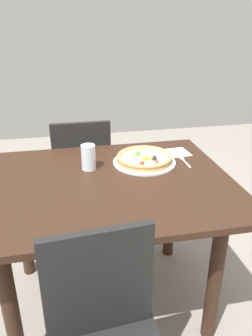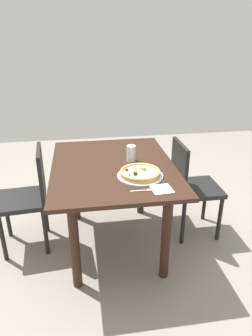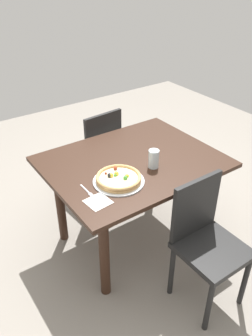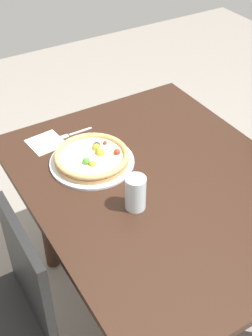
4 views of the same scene
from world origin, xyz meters
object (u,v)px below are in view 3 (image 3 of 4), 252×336
object	(u,v)px
napkin	(98,202)
pizza	(119,178)
dining_table	(132,174)
plate	(119,181)
drinking_glass	(154,159)
chair_far	(206,239)
fork	(88,192)
chair_near	(97,150)

from	to	relation	value
napkin	pizza	bearing A→B (deg)	-154.28
pizza	napkin	xyz separation A→B (m)	(0.22, 0.11, -0.03)
dining_table	pizza	bearing A→B (deg)	36.06
pizza	dining_table	bearing A→B (deg)	-143.94
plate	drinking_glass	distance (m)	0.31
chair_far	drinking_glass	size ratio (longest dim) A/B	6.76
plate	fork	xyz separation A→B (m)	(0.22, -0.02, -0.00)
chair_far	pizza	bearing A→B (deg)	-59.60
dining_table	napkin	bearing A→B (deg)	31.36
chair_far	plate	xyz separation A→B (m)	(0.31, -0.53, 0.28)
dining_table	chair_near	xyz separation A→B (m)	(-0.10, -0.71, -0.15)
chair_near	chair_far	size ratio (longest dim) A/B	1.00
drinking_glass	napkin	xyz separation A→B (m)	(0.53, 0.12, -0.06)
dining_table	chair_far	xyz separation A→B (m)	(-0.07, 0.70, -0.15)
chair_near	plate	world-z (taller)	chair_near
dining_table	drinking_glass	distance (m)	0.26
chair_far	drinking_glass	world-z (taller)	drinking_glass
plate	pizza	xyz separation A→B (m)	(-0.00, -0.00, 0.03)
chair_near	drinking_glass	world-z (taller)	drinking_glass
dining_table	fork	distance (m)	0.51
pizza	drinking_glass	size ratio (longest dim) A/B	2.27
chair_far	plate	distance (m)	0.67
chair_near	chair_far	world-z (taller)	same
plate	napkin	size ratio (longest dim) A/B	2.44
pizza	fork	xyz separation A→B (m)	(0.22, -0.01, -0.03)
dining_table	plate	size ratio (longest dim) A/B	3.64
dining_table	drinking_glass	size ratio (longest dim) A/B	9.39
dining_table	plate	distance (m)	0.32
fork	drinking_glass	xyz separation A→B (m)	(-0.53, -0.00, 0.06)
plate	pizza	size ratio (longest dim) A/B	1.13
chair_near	drinking_glass	xyz separation A→B (m)	(0.04, 0.86, 0.34)
plate	drinking_glass	xyz separation A→B (m)	(-0.31, -0.02, 0.06)
chair_near	plate	bearing A→B (deg)	-116.12
dining_table	fork	bearing A→B (deg)	19.10
chair_far	fork	world-z (taller)	chair_far
chair_far	fork	bearing A→B (deg)	-45.60
chair_near	pizza	size ratio (longest dim) A/B	2.97
chair_near	napkin	xyz separation A→B (m)	(0.56, 0.99, 0.27)
pizza	fork	size ratio (longest dim) A/B	1.83
chair_far	napkin	world-z (taller)	chair_far
dining_table	chair_near	world-z (taller)	chair_near
drinking_glass	chair_far	bearing A→B (deg)	90.82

